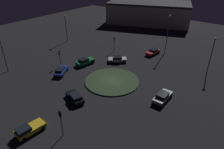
{
  "coord_description": "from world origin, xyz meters",
  "views": [
    {
      "loc": [
        -21.2,
        27.51,
        20.86
      ],
      "look_at": [
        0.0,
        0.0,
        1.55
      ],
      "focal_mm": 32.61,
      "sensor_mm": 36.0,
      "label": 1
    }
  ],
  "objects_px": {
    "car_silver": "(117,59)",
    "traffic_light_southeast": "(114,41)",
    "streetlamp_south": "(168,29)",
    "store_building": "(149,12)",
    "car_grey": "(163,97)",
    "car_blue": "(61,71)",
    "streetlamp_southwest": "(213,50)",
    "traffic_light_east": "(60,55)",
    "car_black": "(75,97)",
    "car_yellow": "(29,129)",
    "streetlamp_northeast": "(2,50)",
    "traffic_light_north": "(61,118)",
    "car_red": "(153,52)",
    "streetlamp_southeast": "(66,24)",
    "car_green": "(85,61)"
  },
  "relations": [
    {
      "from": "car_black",
      "to": "traffic_light_north",
      "type": "bearing_deg",
      "value": 144.17
    },
    {
      "from": "traffic_light_southeast",
      "to": "car_black",
      "type": "bearing_deg",
      "value": -15.36
    },
    {
      "from": "streetlamp_northeast",
      "to": "streetlamp_south",
      "type": "relative_size",
      "value": 0.84
    },
    {
      "from": "car_yellow",
      "to": "car_grey",
      "type": "bearing_deg",
      "value": -26.71
    },
    {
      "from": "streetlamp_southwest",
      "to": "streetlamp_southeast",
      "type": "bearing_deg",
      "value": 7.66
    },
    {
      "from": "car_black",
      "to": "car_yellow",
      "type": "height_order",
      "value": "car_yellow"
    },
    {
      "from": "streetlamp_southwest",
      "to": "streetlamp_northeast",
      "type": "height_order",
      "value": "streetlamp_northeast"
    },
    {
      "from": "car_silver",
      "to": "streetlamp_south",
      "type": "bearing_deg",
      "value": 19.65
    },
    {
      "from": "car_yellow",
      "to": "traffic_light_north",
      "type": "relative_size",
      "value": 0.97
    },
    {
      "from": "car_red",
      "to": "traffic_light_north",
      "type": "distance_m",
      "value": 32.8
    },
    {
      "from": "car_blue",
      "to": "store_building",
      "type": "relative_size",
      "value": 0.14
    },
    {
      "from": "car_blue",
      "to": "car_grey",
      "type": "bearing_deg",
      "value": -107.96
    },
    {
      "from": "car_silver",
      "to": "traffic_light_southeast",
      "type": "relative_size",
      "value": 1.12
    },
    {
      "from": "car_black",
      "to": "store_building",
      "type": "height_order",
      "value": "store_building"
    },
    {
      "from": "car_black",
      "to": "streetlamp_south",
      "type": "height_order",
      "value": "streetlamp_south"
    },
    {
      "from": "streetlamp_southwest",
      "to": "streetlamp_northeast",
      "type": "distance_m",
      "value": 43.09
    },
    {
      "from": "car_grey",
      "to": "store_building",
      "type": "height_order",
      "value": "store_building"
    },
    {
      "from": "car_red",
      "to": "traffic_light_north",
      "type": "height_order",
      "value": "traffic_light_north"
    },
    {
      "from": "car_silver",
      "to": "streetlamp_south",
      "type": "relative_size",
      "value": 0.45
    },
    {
      "from": "car_green",
      "to": "car_yellow",
      "type": "height_order",
      "value": "car_green"
    },
    {
      "from": "streetlamp_southwest",
      "to": "traffic_light_north",
      "type": "bearing_deg",
      "value": 71.48
    },
    {
      "from": "traffic_light_east",
      "to": "streetlamp_northeast",
      "type": "xyz_separation_m",
      "value": [
        7.1,
        8.72,
        2.32
      ]
    },
    {
      "from": "car_silver",
      "to": "car_yellow",
      "type": "distance_m",
      "value": 26.31
    },
    {
      "from": "car_black",
      "to": "car_grey",
      "type": "xyz_separation_m",
      "value": [
        -11.78,
        -9.13,
        0.05
      ]
    },
    {
      "from": "store_building",
      "to": "car_silver",
      "type": "bearing_deg",
      "value": 86.89
    },
    {
      "from": "car_black",
      "to": "car_grey",
      "type": "height_order",
      "value": "car_grey"
    },
    {
      "from": "car_red",
      "to": "car_silver",
      "type": "bearing_deg",
      "value": -20.67
    },
    {
      "from": "car_black",
      "to": "streetlamp_northeast",
      "type": "distance_m",
      "value": 19.95
    },
    {
      "from": "traffic_light_north",
      "to": "car_grey",
      "type": "bearing_deg",
      "value": -37.34
    },
    {
      "from": "streetlamp_southwest",
      "to": "car_red",
      "type": "bearing_deg",
      "value": -6.25
    },
    {
      "from": "car_silver",
      "to": "traffic_light_southeast",
      "type": "distance_m",
      "value": 6.79
    },
    {
      "from": "car_silver",
      "to": "streetlamp_south",
      "type": "xyz_separation_m",
      "value": [
        -6.67,
        -11.81,
        5.6
      ]
    },
    {
      "from": "streetlamp_southwest",
      "to": "car_black",
      "type": "bearing_deg",
      "value": 58.54
    },
    {
      "from": "traffic_light_east",
      "to": "streetlamp_southwest",
      "type": "relative_size",
      "value": 0.48
    },
    {
      "from": "car_black",
      "to": "store_building",
      "type": "distance_m",
      "value": 55.07
    },
    {
      "from": "car_green",
      "to": "car_silver",
      "type": "height_order",
      "value": "car_green"
    },
    {
      "from": "car_green",
      "to": "streetlamp_southwest",
      "type": "bearing_deg",
      "value": -48.82
    },
    {
      "from": "streetlamp_south",
      "to": "streetlamp_southeast",
      "type": "distance_m",
      "value": 28.62
    },
    {
      "from": "streetlamp_southwest",
      "to": "car_blue",
      "type": "bearing_deg",
      "value": 39.01
    },
    {
      "from": "streetlamp_south",
      "to": "store_building",
      "type": "bearing_deg",
      "value": -52.91
    },
    {
      "from": "car_grey",
      "to": "streetlamp_southeast",
      "type": "bearing_deg",
      "value": -106.09
    },
    {
      "from": "streetlamp_northeast",
      "to": "streetlamp_south",
      "type": "distance_m",
      "value": 37.77
    },
    {
      "from": "streetlamp_southwest",
      "to": "car_yellow",
      "type": "bearing_deg",
      "value": 66.86
    },
    {
      "from": "car_green",
      "to": "streetlamp_south",
      "type": "height_order",
      "value": "streetlamp_south"
    },
    {
      "from": "traffic_light_southeast",
      "to": "streetlamp_southeast",
      "type": "relative_size",
      "value": 0.53
    },
    {
      "from": "car_silver",
      "to": "traffic_light_east",
      "type": "xyz_separation_m",
      "value": [
        8.93,
        9.63,
        1.94
      ]
    },
    {
      "from": "car_blue",
      "to": "streetlamp_southwest",
      "type": "distance_m",
      "value": 31.57
    },
    {
      "from": "car_green",
      "to": "streetlamp_south",
      "type": "relative_size",
      "value": 0.48
    },
    {
      "from": "car_blue",
      "to": "streetlamp_northeast",
      "type": "relative_size",
      "value": 0.55
    },
    {
      "from": "car_black",
      "to": "traffic_light_southeast",
      "type": "relative_size",
      "value": 1.14
    }
  ]
}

